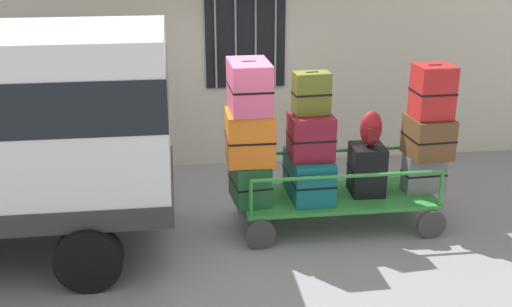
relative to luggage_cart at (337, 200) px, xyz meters
name	(u,v)px	position (x,y,z in m)	size (l,w,h in m)	color
ground_plane	(244,224)	(-1.17, 0.16, -0.34)	(40.00, 40.00, 0.00)	gray
building_wall	(225,3)	(-1.16, 2.53, 2.16)	(12.00, 0.38, 5.00)	beige
luggage_cart	(337,200)	(0.00, 0.00, 0.00)	(2.45, 1.07, 0.41)	#2D8438
cart_railing	(339,167)	(0.00, 0.00, 0.44)	(2.34, 0.94, 0.45)	#2D8438
suitcase_left_bottom	(250,181)	(-1.11, -0.02, 0.32)	(0.48, 0.66, 0.52)	#194C28
suitcase_left_middle	(250,137)	(-1.11, -0.03, 0.89)	(0.56, 0.59, 0.62)	orange
suitcase_left_top	(249,86)	(-1.11, 0.02, 1.49)	(0.48, 0.73, 0.59)	#CC4C72
suitcase_midleft_bottom	(309,176)	(-0.37, 0.03, 0.33)	(0.52, 0.86, 0.53)	#0F5960
suitcase_midleft_middle	(311,136)	(-0.37, -0.02, 0.86)	(0.53, 0.48, 0.54)	maroon
suitcase_midleft_top	(311,93)	(-0.37, 0.02, 1.39)	(0.45, 0.29, 0.51)	#4C5119
suitcase_center_bottom	(367,169)	(0.37, 0.03, 0.38)	(0.44, 0.48, 0.63)	black
suitcase_midright_bottom	(424,173)	(1.11, 0.00, 0.30)	(0.53, 0.29, 0.48)	slate
suitcase_midright_middle	(428,137)	(1.11, -0.03, 0.79)	(0.54, 0.57, 0.50)	brown
suitcase_midright_top	(433,91)	(1.11, -0.03, 1.37)	(0.47, 0.43, 0.64)	#B21E1E
backpack	(371,129)	(0.39, 0.03, 0.91)	(0.27, 0.22, 0.44)	maroon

